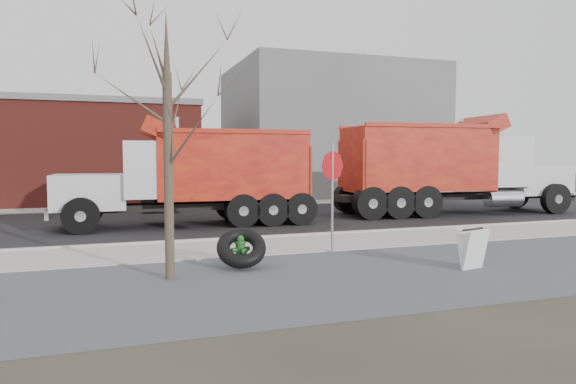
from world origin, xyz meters
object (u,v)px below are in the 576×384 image
object	(u,v)px
dump_truck_red_b	(198,172)
stop_sign	(332,178)
sandwich_board	(472,249)
fire_hydrant	(241,251)
truck_tire	(241,248)
dump_truck_red_a	(447,165)

from	to	relation	value
dump_truck_red_b	stop_sign	bearing A→B (deg)	111.68
stop_sign	sandwich_board	bearing A→B (deg)	-52.76
fire_hydrant	dump_truck_red_b	size ratio (longest dim) A/B	0.09
fire_hydrant	dump_truck_red_b	world-z (taller)	dump_truck_red_b
truck_tire	dump_truck_red_b	xyz separation A→B (m)	(0.24, 7.29, 1.39)
fire_hydrant	stop_sign	xyz separation A→B (m)	(2.51, 0.77, 1.54)
stop_sign	dump_truck_red_b	distance (m)	6.70
truck_tire	dump_truck_red_b	world-z (taller)	dump_truck_red_b
truck_tire	dump_truck_red_b	distance (m)	7.43
truck_tire	dump_truck_red_b	bearing A→B (deg)	88.11
stop_sign	dump_truck_red_a	size ratio (longest dim) A/B	0.27
truck_tire	dump_truck_red_b	size ratio (longest dim) A/B	0.14
fire_hydrant	sandwich_board	world-z (taller)	sandwich_board
truck_tire	stop_sign	xyz separation A→B (m)	(2.55, 1.00, 1.43)
stop_sign	sandwich_board	size ratio (longest dim) A/B	3.18
dump_truck_red_b	truck_tire	bearing A→B (deg)	89.65
stop_sign	dump_truck_red_b	xyz separation A→B (m)	(-2.31, 6.29, -0.03)
stop_sign	fire_hydrant	bearing A→B (deg)	-163.14
fire_hydrant	dump_truck_red_a	world-z (taller)	dump_truck_red_a
sandwich_board	dump_truck_red_a	distance (m)	11.10
fire_hydrant	dump_truck_red_b	xyz separation A→B (m)	(0.20, 7.06, 1.51)
fire_hydrant	truck_tire	size ratio (longest dim) A/B	0.63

